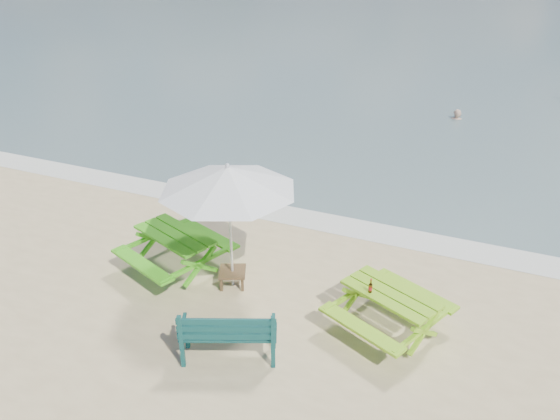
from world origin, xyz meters
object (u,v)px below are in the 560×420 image
at_px(picnic_table_left, 176,252).
at_px(side_table, 233,277).
at_px(picnic_table_right, 389,312).
at_px(patio_umbrella, 228,179).
at_px(park_bench, 229,342).
at_px(swimmer, 455,130).
at_px(beer_bottle, 370,288).

xyz_separation_m(picnic_table_left, side_table, (1.31, -0.07, -0.23)).
distance_m(picnic_table_right, side_table, 3.12).
bearing_deg(picnic_table_left, picnic_table_right, -2.83).
xyz_separation_m(picnic_table_left, patio_umbrella, (1.31, -0.07, 1.89)).
bearing_deg(patio_umbrella, side_table, 90.00).
xyz_separation_m(picnic_table_left, park_bench, (2.20, -1.90, -0.11)).
relative_size(patio_umbrella, swimmer, 2.08).
bearing_deg(picnic_table_right, beer_bottle, -159.06).
relative_size(side_table, patio_umbrella, 0.20).
bearing_deg(patio_umbrella, park_bench, -64.21).
xyz_separation_m(beer_bottle, swimmer, (-0.02, 12.94, -1.32)).
relative_size(picnic_table_left, park_bench, 1.50).
bearing_deg(side_table, picnic_table_left, 176.92).
height_order(picnic_table_left, patio_umbrella, patio_umbrella).
distance_m(side_table, swimmer, 12.97).
height_order(picnic_table_left, swimmer, picnic_table_left).
bearing_deg(side_table, park_bench, -64.21).
bearing_deg(patio_umbrella, picnic_table_left, 176.92).
height_order(picnic_table_right, patio_umbrella, patio_umbrella).
relative_size(picnic_table_left, patio_umbrella, 0.73).
relative_size(picnic_table_right, patio_umbrella, 0.70).
xyz_separation_m(park_bench, patio_umbrella, (-0.88, 1.83, 1.99)).
bearing_deg(beer_bottle, swimmer, 90.08).
relative_size(picnic_table_left, beer_bottle, 9.37).
bearing_deg(swimmer, park_bench, -97.37).
bearing_deg(patio_umbrella, beer_bottle, -5.66).
height_order(beer_bottle, swimmer, beer_bottle).
bearing_deg(swimmer, patio_umbrella, -102.29).
xyz_separation_m(patio_umbrella, beer_bottle, (2.78, -0.28, -1.42)).
distance_m(picnic_table_right, swimmer, 12.84).
xyz_separation_m(picnic_table_left, swimmer, (4.07, 12.59, -0.85)).
distance_m(picnic_table_left, side_table, 1.33).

